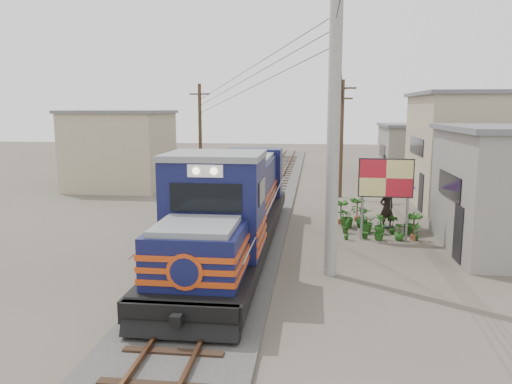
# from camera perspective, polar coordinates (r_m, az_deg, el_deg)

# --- Properties ---
(ground) EXTENTS (120.00, 120.00, 0.00)m
(ground) POSITION_cam_1_polar(r_m,az_deg,el_deg) (17.28, -3.42, -8.43)
(ground) COLOR #473F35
(ground) RESTS_ON ground
(ballast) EXTENTS (3.60, 70.00, 0.16)m
(ballast) POSITION_cam_1_polar(r_m,az_deg,el_deg) (26.86, 0.31, -1.73)
(ballast) COLOR #595651
(ballast) RESTS_ON ground
(track) EXTENTS (1.15, 70.00, 0.12)m
(track) POSITION_cam_1_polar(r_m,az_deg,el_deg) (26.82, 0.32, -1.35)
(track) COLOR #51331E
(track) RESTS_ON ground
(locomotive) EXTENTS (2.89, 15.70, 3.89)m
(locomotive) POSITION_cam_1_polar(r_m,az_deg,el_deg) (18.59, -2.49, -1.70)
(locomotive) COLOR black
(locomotive) RESTS_ON ground
(utility_pole_main) EXTENTS (0.40, 0.40, 10.00)m
(utility_pole_main) POSITION_cam_1_polar(r_m,az_deg,el_deg) (15.69, 8.89, 8.24)
(utility_pole_main) COLOR #9E9B93
(utility_pole_main) RESTS_ON ground
(wooden_pole_mid) EXTENTS (1.60, 0.24, 7.00)m
(wooden_pole_mid) POSITION_cam_1_polar(r_m,az_deg,el_deg) (30.26, 9.73, 6.28)
(wooden_pole_mid) COLOR #4C3826
(wooden_pole_mid) RESTS_ON ground
(wooden_pole_far) EXTENTS (1.60, 0.24, 7.50)m
(wooden_pole_far) POSITION_cam_1_polar(r_m,az_deg,el_deg) (44.24, 9.20, 7.61)
(wooden_pole_far) COLOR #4C3826
(wooden_pole_far) RESTS_ON ground
(wooden_pole_left) EXTENTS (1.60, 0.24, 7.00)m
(wooden_pole_left) POSITION_cam_1_polar(r_m,az_deg,el_deg) (35.12, -6.40, 6.79)
(wooden_pole_left) COLOR #4C3826
(wooden_pole_left) RESTS_ON ground
(power_lines) EXTENTS (9.65, 19.00, 3.30)m
(power_lines) POSITION_cam_1_polar(r_m,az_deg,el_deg) (24.96, -0.40, 14.68)
(power_lines) COLOR black
(power_lines) RESTS_ON ground
(shophouse_mid) EXTENTS (8.40, 7.35, 6.20)m
(shophouse_mid) POSITION_cam_1_polar(r_m,az_deg,el_deg) (29.84, 25.46, 4.36)
(shophouse_mid) COLOR tan
(shophouse_mid) RESTS_ON ground
(shophouse_back) EXTENTS (6.30, 6.30, 4.20)m
(shophouse_back) POSITION_cam_1_polar(r_m,az_deg,el_deg) (39.15, 18.62, 4.33)
(shophouse_back) COLOR gray
(shophouse_back) RESTS_ON ground
(shophouse_left) EXTENTS (6.30, 6.30, 5.20)m
(shophouse_left) POSITION_cam_1_polar(r_m,az_deg,el_deg) (34.78, -15.20, 4.73)
(shophouse_left) COLOR tan
(shophouse_left) RESTS_ON ground
(billboard) EXTENTS (2.18, 0.24, 3.36)m
(billboard) POSITION_cam_1_polar(r_m,az_deg,el_deg) (20.66, 14.62, 1.30)
(billboard) COLOR #99999E
(billboard) RESTS_ON ground
(market_umbrella) EXTENTS (2.22, 2.22, 2.42)m
(market_umbrella) POSITION_cam_1_polar(r_m,az_deg,el_deg) (22.86, 15.21, 1.15)
(market_umbrella) COLOR black
(market_umbrella) RESTS_ON ground
(vendor) EXTENTS (0.78, 0.65, 1.84)m
(vendor) POSITION_cam_1_polar(r_m,az_deg,el_deg) (23.08, 14.72, -1.79)
(vendor) COLOR black
(vendor) RESTS_ON ground
(plant_nursery) EXTENTS (3.55, 3.12, 1.04)m
(plant_nursery) POSITION_cam_1_polar(r_m,az_deg,el_deg) (22.23, 12.78, -3.34)
(plant_nursery) COLOR #215518
(plant_nursery) RESTS_ON ground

